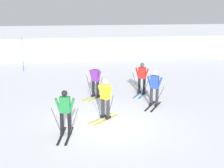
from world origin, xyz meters
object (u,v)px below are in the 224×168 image
object	(u,v)px
skier_red	(142,77)
skier_blue	(154,87)
trail_marker_pole	(22,54)
skier_purple	(95,80)
skier_green	(65,110)
skier_yellow	(105,98)

from	to	relation	value
skier_red	skier_blue	size ratio (longest dim) A/B	1.00
skier_blue	trail_marker_pole	distance (m)	11.40
skier_red	skier_purple	world-z (taller)	same
skier_green	skier_red	xyz separation A→B (m)	(4.08, 4.73, -0.04)
skier_blue	trail_marker_pole	world-z (taller)	trail_marker_pole
skier_green	skier_yellow	world-z (taller)	same
skier_red	trail_marker_pole	bearing A→B (deg)	135.75
skier_purple	skier_blue	bearing A→B (deg)	-34.78
skier_yellow	skier_purple	size ratio (longest dim) A/B	1.00
skier_yellow	trail_marker_pole	bearing A→B (deg)	114.36
skier_green	trail_marker_pole	bearing A→B (deg)	104.33
skier_green	trail_marker_pole	world-z (taller)	trail_marker_pole
skier_yellow	skier_green	bearing A→B (deg)	-140.27
skier_red	skier_blue	distance (m)	2.04
skier_blue	skier_green	bearing A→B (deg)	-147.12
skier_red	skier_purple	bearing A→B (deg)	-175.03
skier_green	skier_blue	world-z (taller)	same
skier_blue	skier_red	bearing A→B (deg)	92.68
skier_yellow	skier_blue	world-z (taller)	same
skier_red	trail_marker_pole	size ratio (longest dim) A/B	0.69
skier_yellow	skier_blue	bearing A→B (deg)	27.66
skier_green	skier_blue	xyz separation A→B (m)	(4.17, 2.70, -0.04)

